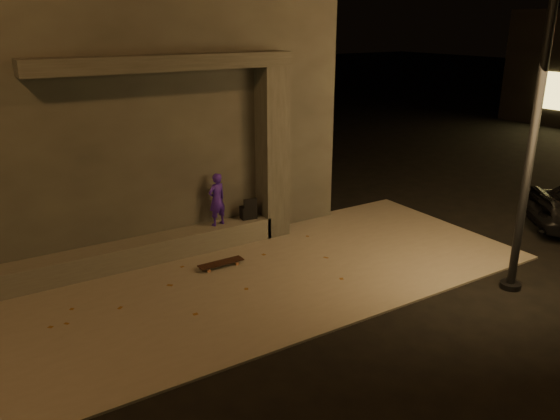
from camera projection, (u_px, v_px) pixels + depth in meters
ground at (305, 333)px, 8.27m from camera, size 120.00×120.00×0.00m
sidewalk at (243, 282)px, 9.87m from camera, size 11.00×4.40×0.04m
building at (104, 110)px, 12.12m from camera, size 9.00×5.10×5.22m
ledge at (130, 254)px, 10.44m from camera, size 6.00×0.55×0.45m
column at (272, 153)px, 11.53m from camera, size 0.55×0.55×3.60m
canopy at (166, 62)px, 9.83m from camera, size 5.00×0.70×0.28m
skateboarder at (217, 199)px, 11.12m from camera, size 0.45×0.35×1.10m
backpack at (248, 211)px, 11.61m from camera, size 0.36×0.26×0.47m
skateboard at (221, 263)px, 10.39m from camera, size 0.89×0.24×0.10m
street_lamp_0 at (549, 35)px, 8.29m from camera, size 0.36×0.36×7.58m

